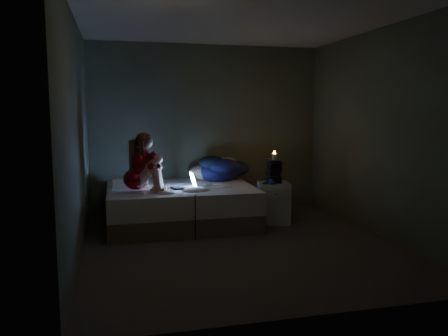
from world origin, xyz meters
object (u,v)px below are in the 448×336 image
object	(u,v)px
woman	(135,162)
phone	(267,183)
laptop	(184,180)
nightstand	(273,203)
bed	(181,206)
candle	(274,154)

from	to	relation	value
woman	phone	xyz separation A→B (m)	(1.80, 0.00, -0.35)
woman	laptop	xyz separation A→B (m)	(0.64, 0.09, -0.27)
laptop	nightstand	bearing A→B (deg)	-6.51
woman	phone	world-z (taller)	woman
laptop	bed	bearing A→B (deg)	90.06
nightstand	candle	xyz separation A→B (m)	(0.01, 0.01, 0.70)
laptop	woman	bearing A→B (deg)	-177.56
laptop	candle	size ratio (longest dim) A/B	4.16
bed	phone	world-z (taller)	phone
bed	laptop	size ratio (longest dim) A/B	5.97
woman	laptop	distance (m)	0.70
candle	phone	world-z (taller)	candle
nightstand	woman	bearing A→B (deg)	-167.17
laptop	nightstand	xyz separation A→B (m)	(1.28, -0.03, -0.38)
woman	phone	size ratio (longest dim) A/B	5.54
candle	phone	xyz separation A→B (m)	(-0.13, -0.07, -0.41)
phone	laptop	bearing A→B (deg)	-159.93
bed	candle	xyz separation A→B (m)	(1.30, -0.18, 0.72)
phone	candle	bearing A→B (deg)	51.08
woman	candle	bearing A→B (deg)	15.75
bed	laptop	world-z (taller)	laptop
woman	nightstand	distance (m)	2.02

